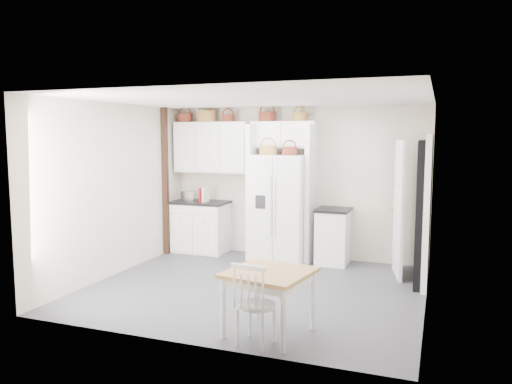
% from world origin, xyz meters
% --- Properties ---
extents(floor, '(4.50, 4.50, 0.00)m').
position_xyz_m(floor, '(0.00, 0.00, 0.00)').
color(floor, '#3E3E42').
rests_on(floor, ground).
extents(ceiling, '(4.50, 4.50, 0.00)m').
position_xyz_m(ceiling, '(0.00, 0.00, 2.60)').
color(ceiling, white).
rests_on(ceiling, wall_back).
extents(wall_back, '(4.50, 0.00, 4.50)m').
position_xyz_m(wall_back, '(0.00, 2.00, 1.30)').
color(wall_back, beige).
rests_on(wall_back, floor).
extents(wall_left, '(0.00, 4.00, 4.00)m').
position_xyz_m(wall_left, '(-2.25, 0.00, 1.30)').
color(wall_left, beige).
rests_on(wall_left, floor).
extents(wall_right, '(0.00, 4.00, 4.00)m').
position_xyz_m(wall_right, '(2.25, 0.00, 1.30)').
color(wall_right, beige).
rests_on(wall_right, floor).
extents(refrigerator, '(0.93, 0.75, 1.79)m').
position_xyz_m(refrigerator, '(-0.15, 1.61, 0.90)').
color(refrigerator, white).
rests_on(refrigerator, floor).
extents(base_cab_left, '(0.96, 0.61, 0.89)m').
position_xyz_m(base_cab_left, '(-1.69, 1.70, 0.44)').
color(base_cab_left, silver).
rests_on(base_cab_left, floor).
extents(base_cab_right, '(0.50, 0.60, 0.88)m').
position_xyz_m(base_cab_right, '(0.74, 1.70, 0.44)').
color(base_cab_right, silver).
rests_on(base_cab_right, floor).
extents(dining_table, '(0.96, 0.96, 0.69)m').
position_xyz_m(dining_table, '(0.70, -1.45, 0.34)').
color(dining_table, olive).
rests_on(dining_table, floor).
extents(windsor_chair, '(0.44, 0.41, 0.82)m').
position_xyz_m(windsor_chair, '(0.66, -1.75, 0.41)').
color(windsor_chair, silver).
rests_on(windsor_chair, floor).
extents(counter_left, '(1.00, 0.65, 0.04)m').
position_xyz_m(counter_left, '(-1.69, 1.70, 0.91)').
color(counter_left, black).
rests_on(counter_left, base_cab_left).
extents(counter_right, '(0.54, 0.64, 0.04)m').
position_xyz_m(counter_right, '(0.74, 1.70, 0.90)').
color(counter_right, black).
rests_on(counter_right, base_cab_right).
extents(toaster, '(0.26, 0.15, 0.17)m').
position_xyz_m(toaster, '(-1.92, 1.69, 1.02)').
color(toaster, silver).
rests_on(toaster, counter_left).
extents(cookbook_red, '(0.06, 0.17, 0.26)m').
position_xyz_m(cookbook_red, '(-1.61, 1.62, 1.06)').
color(cookbook_red, '#A11114').
rests_on(cookbook_red, counter_left).
extents(cookbook_cream, '(0.06, 0.18, 0.27)m').
position_xyz_m(cookbook_cream, '(-1.55, 1.62, 1.06)').
color(cookbook_cream, beige).
rests_on(cookbook_cream, counter_left).
extents(basket_upper_a, '(0.27, 0.27, 0.16)m').
position_xyz_m(basket_upper_a, '(-2.05, 1.83, 2.43)').
color(basket_upper_a, '#512019').
rests_on(basket_upper_a, upper_cabinet).
extents(basket_upper_b, '(0.35, 0.35, 0.20)m').
position_xyz_m(basket_upper_b, '(-1.61, 1.83, 2.45)').
color(basket_upper_b, olive).
rests_on(basket_upper_b, upper_cabinet).
extents(basket_upper_c, '(0.23, 0.23, 0.13)m').
position_xyz_m(basket_upper_c, '(-1.19, 1.83, 2.42)').
color(basket_upper_c, '#512019').
rests_on(basket_upper_c, upper_cabinet).
extents(basket_bridge_a, '(0.30, 0.30, 0.17)m').
position_xyz_m(basket_bridge_a, '(-0.46, 1.83, 2.43)').
color(basket_bridge_a, '#512019').
rests_on(basket_bridge_a, bridge_cabinet).
extents(basket_bridge_b, '(0.25, 0.25, 0.14)m').
position_xyz_m(basket_bridge_b, '(0.11, 1.83, 2.42)').
color(basket_bridge_b, olive).
rests_on(basket_bridge_b, bridge_cabinet).
extents(basket_fridge_a, '(0.29, 0.29, 0.16)m').
position_xyz_m(basket_fridge_a, '(-0.34, 1.51, 1.87)').
color(basket_fridge_a, olive).
rests_on(basket_fridge_a, refrigerator).
extents(basket_fridge_b, '(0.25, 0.25, 0.14)m').
position_xyz_m(basket_fridge_b, '(0.03, 1.51, 1.86)').
color(basket_fridge_b, '#512019').
rests_on(basket_fridge_b, refrigerator).
extents(upper_cabinet, '(1.40, 0.34, 0.90)m').
position_xyz_m(upper_cabinet, '(-1.50, 1.83, 1.90)').
color(upper_cabinet, silver).
rests_on(upper_cabinet, wall_back).
extents(bridge_cabinet, '(1.12, 0.34, 0.45)m').
position_xyz_m(bridge_cabinet, '(-0.15, 1.83, 2.12)').
color(bridge_cabinet, silver).
rests_on(bridge_cabinet, wall_back).
extents(fridge_panel_left, '(0.08, 0.60, 2.30)m').
position_xyz_m(fridge_panel_left, '(-0.66, 1.70, 1.15)').
color(fridge_panel_left, silver).
rests_on(fridge_panel_left, floor).
extents(fridge_panel_right, '(0.08, 0.60, 2.30)m').
position_xyz_m(fridge_panel_right, '(0.36, 1.70, 1.15)').
color(fridge_panel_right, silver).
rests_on(fridge_panel_right, floor).
extents(trim_post, '(0.09, 0.09, 2.60)m').
position_xyz_m(trim_post, '(-2.20, 1.35, 1.30)').
color(trim_post, black).
rests_on(trim_post, floor).
extents(doorway_void, '(0.18, 0.85, 2.05)m').
position_xyz_m(doorway_void, '(2.16, 1.00, 1.02)').
color(doorway_void, black).
rests_on(doorway_void, floor).
extents(door_slab, '(0.21, 0.79, 2.05)m').
position_xyz_m(door_slab, '(1.80, 1.33, 1.02)').
color(door_slab, white).
rests_on(door_slab, floor).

